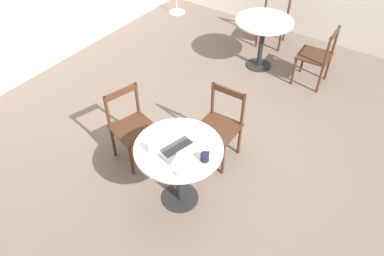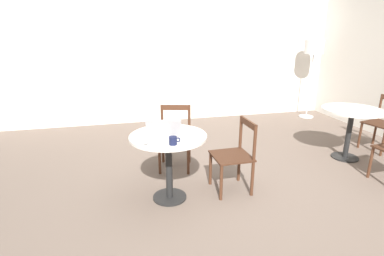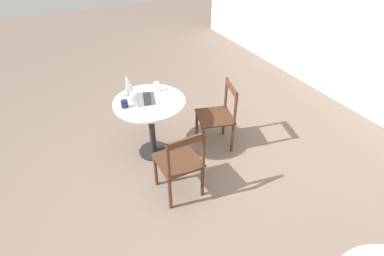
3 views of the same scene
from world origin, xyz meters
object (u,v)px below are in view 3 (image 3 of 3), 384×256
Objects in this scene: mouse at (126,94)px; chair_near_back at (218,116)px; laptop at (142,97)px; chair_near_right at (180,163)px; cafe_table_near at (150,112)px; mug at (125,104)px; drinking_glass at (157,87)px.

chair_near_back is at bearing 64.41° from mouse.
laptop is (-0.26, -0.85, 0.36)m from chair_near_back.
cafe_table_near is at bearing -178.77° from chair_near_right.
mug is 1.02× the size of drinking_glass.
laptop reaches higher than chair_near_right.
mug is (0.00, -0.28, 0.18)m from cafe_table_near.
laptop is at bearing 30.68° from mouse.
drinking_glass is at bearing 137.53° from cafe_table_near.
laptop reaches higher than mug.
mug is at bearing -19.43° from mouse.
mouse is 0.89× the size of mug.
chair_near_back is 1.14m from mouse.
mouse is (-0.25, -0.19, 0.16)m from cafe_table_near.
laptop is at bearing -57.93° from drinking_glass.
mug is at bearing -67.45° from drinking_glass.
mouse is (-0.47, -0.98, 0.33)m from chair_near_back.
cafe_table_near is 1.94× the size of laptop.
cafe_table_near is 0.97× the size of chair_near_back.
mouse is (-1.02, -0.21, 0.33)m from chair_near_right.
drinking_glass is at bearing -122.54° from chair_near_back.
chair_near_back is (0.22, 0.79, -0.18)m from cafe_table_near.
laptop reaches higher than chair_near_back.
laptop is 3.73× the size of mug.
mug is (0.26, -0.09, 0.02)m from mouse.
drinking_glass is at bearing 122.07° from laptop.
laptop is at bearing -121.50° from cafe_table_near.
chair_near_back is 1.99× the size of laptop.
cafe_table_near is 0.33m from mug.
mug is (-0.76, -0.30, 0.36)m from chair_near_right.
chair_near_back is 1.00× the size of chair_near_right.
cafe_table_near is 0.84m from chair_near_back.
cafe_table_near is 0.97× the size of chair_near_right.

